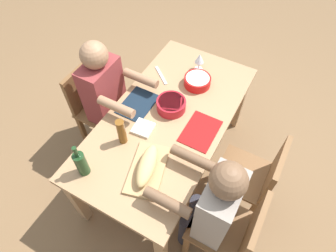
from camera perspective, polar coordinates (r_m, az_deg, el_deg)
ground_plane at (r=2.82m, az=0.00°, el=-7.62°), size 8.00×8.00×0.00m
dining_table at (r=2.28m, az=0.00°, el=0.30°), size 1.67×0.86×0.74m
chair_far_center at (r=2.71m, az=-14.11°, el=4.33°), size 0.40×0.40×0.85m
diner_far_center at (r=2.47m, az=-11.75°, el=6.09°), size 0.41×0.53×1.20m
chair_near_center at (r=2.32m, az=16.74°, el=-9.39°), size 0.40×0.40×0.85m
chair_near_left at (r=2.12m, az=12.65°, el=-19.32°), size 0.40×0.40×0.85m
diner_near_left at (r=1.92m, az=8.61°, el=-15.18°), size 0.41×0.53×1.20m
serving_bowl_salad at (r=2.22m, az=0.63°, el=4.28°), size 0.23×0.23×0.08m
serving_bowl_pasta at (r=2.42m, az=5.80°, el=8.86°), size 0.22×0.22×0.08m
cutting_board at (r=1.95m, az=-4.08°, el=-8.54°), size 0.44×0.32×0.02m
bread_loaf at (r=1.90m, az=-4.17°, el=-7.76°), size 0.34×0.19×0.09m
wine_bottle at (r=1.94m, az=-16.73°, el=-7.02°), size 0.08×0.08×0.29m
beer_bottle at (r=2.01m, az=-9.14°, el=-1.11°), size 0.06×0.06×0.22m
wine_glass at (r=2.51m, az=6.22°, el=13.01°), size 0.08×0.08×0.17m
placemat_far_center at (r=2.30m, az=-5.96°, el=4.32°), size 0.32×0.23×0.01m
placemat_near_center at (r=2.14m, az=6.39°, el=-1.00°), size 0.32×0.23×0.01m
carving_knife at (r=2.51m, az=-1.36°, el=9.95°), size 0.16×0.19×0.01m
napkin_stack at (r=2.14m, az=-4.91°, el=-0.41°), size 0.15×0.15×0.02m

